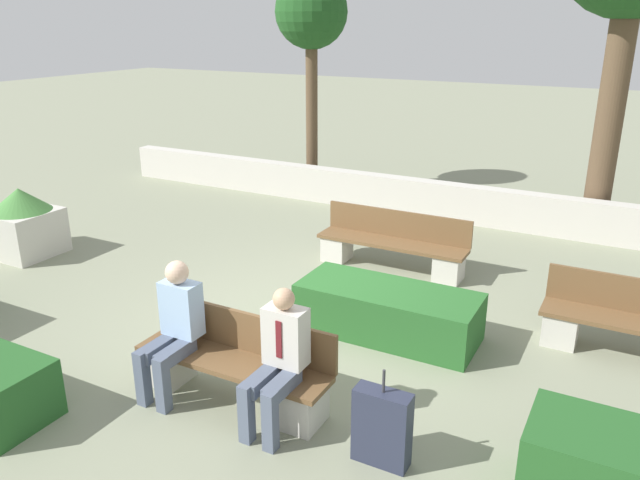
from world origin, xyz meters
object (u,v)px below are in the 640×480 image
(bench_left_side, at_px, (392,247))
(person_seated_man, at_px, (278,355))
(planter_corner_left, at_px, (23,222))
(person_seated_woman, at_px, (174,323))
(tree_leftmost, at_px, (311,18))
(suitcase, at_px, (382,427))
(bench_right_side, at_px, (634,329))
(bench_front, at_px, (234,368))

(bench_left_side, relative_size, person_seated_man, 1.70)
(planter_corner_left, bearing_deg, person_seated_woman, -21.77)
(person_seated_woman, relative_size, tree_leftmost, 0.31)
(suitcase, bearing_deg, planter_corner_left, 164.48)
(bench_right_side, height_order, tree_leftmost, tree_leftmost)
(bench_front, distance_m, tree_leftmost, 8.44)
(bench_front, distance_m, bench_left_side, 3.79)
(bench_left_side, bearing_deg, suitcase, -71.43)
(person_seated_woman, distance_m, tree_leftmost, 8.23)
(bench_front, relative_size, bench_right_side, 1.05)
(bench_right_side, distance_m, tree_leftmost, 8.46)
(planter_corner_left, xyz_separation_m, suitcase, (6.71, -1.86, -0.19))
(suitcase, height_order, tree_leftmost, tree_leftmost)
(bench_right_side, relative_size, planter_corner_left, 1.80)
(bench_left_side, distance_m, person_seated_woman, 4.00)
(bench_front, bearing_deg, planter_corner_left, 161.88)
(planter_corner_left, relative_size, tree_leftmost, 0.24)
(person_seated_man, relative_size, suitcase, 1.49)
(person_seated_woman, height_order, suitcase, person_seated_woman)
(bench_left_side, xyz_separation_m, tree_leftmost, (-3.20, 3.41, 3.12))
(bench_right_side, relative_size, person_seated_man, 1.47)
(bench_left_side, xyz_separation_m, person_seated_woman, (-0.66, -3.92, 0.40))
(bench_right_side, bearing_deg, person_seated_woman, -155.29)
(bench_left_side, distance_m, tree_leftmost, 5.62)
(person_seated_man, distance_m, planter_corner_left, 5.99)
(bench_right_side, height_order, planter_corner_left, planter_corner_left)
(bench_left_side, relative_size, person_seated_woman, 1.66)
(bench_right_side, relative_size, person_seated_woman, 1.43)
(bench_right_side, xyz_separation_m, person_seated_man, (-2.71, -2.81, 0.38))
(bench_front, xyz_separation_m, bench_right_side, (3.30, 2.67, -0.00))
(planter_corner_left, distance_m, tree_leftmost, 6.56)
(bench_front, relative_size, bench_left_side, 0.91)
(bench_front, bearing_deg, person_seated_man, -13.55)
(bench_left_side, xyz_separation_m, suitcase, (1.51, -3.97, 0.01))
(person_seated_woman, bearing_deg, person_seated_man, -0.24)
(bench_right_side, bearing_deg, person_seated_man, -145.11)
(planter_corner_left, height_order, tree_leftmost, tree_leftmost)
(person_seated_man, xyz_separation_m, suitcase, (1.00, -0.05, -0.37))
(bench_front, distance_m, suitcase, 1.61)
(bench_front, distance_m, planter_corner_left, 5.38)
(planter_corner_left, xyz_separation_m, tree_leftmost, (1.99, 5.52, 2.93))
(planter_corner_left, bearing_deg, tree_leftmost, 70.18)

